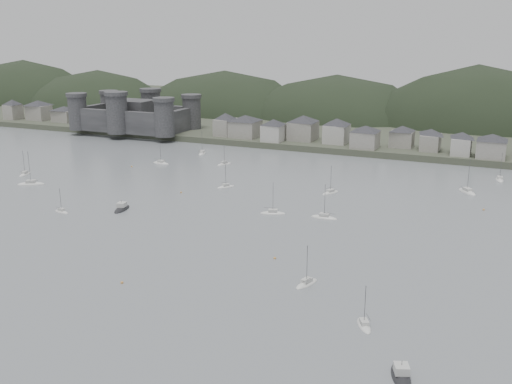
% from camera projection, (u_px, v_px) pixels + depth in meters
% --- Properties ---
extents(ground, '(900.00, 900.00, 0.00)m').
position_uv_depth(ground, '(109.00, 306.00, 121.92)').
color(ground, slate).
rests_on(ground, ground).
extents(far_shore_land, '(900.00, 250.00, 3.00)m').
position_uv_depth(far_shore_land, '(393.00, 117.00, 381.60)').
color(far_shore_land, '#383D2D').
rests_on(far_shore_land, ground).
extents(forested_ridge, '(851.55, 103.94, 102.57)m').
position_uv_depth(forested_ridge, '(392.00, 144.00, 360.50)').
color(forested_ridge, black).
rests_on(forested_ridge, ground).
extents(castle, '(66.00, 43.00, 20.00)m').
position_uv_depth(castle, '(135.00, 115.00, 324.60)').
color(castle, '#2D2D2F').
rests_on(castle, far_shore_land).
extents(waterfront_town, '(451.48, 28.46, 12.92)m').
position_uv_depth(waterfront_town, '(458.00, 140.00, 261.45)').
color(waterfront_town, gray).
rests_on(waterfront_town, far_shore_land).
extents(moored_fleet, '(247.48, 176.42, 13.59)m').
position_uv_depth(moored_fleet, '(206.00, 207.00, 190.65)').
color(moored_fleet, silver).
rests_on(moored_fleet, ground).
extents(motor_launch_near, '(5.87, 8.97, 4.01)m').
position_uv_depth(motor_launch_near, '(401.00, 376.00, 96.76)').
color(motor_launch_near, black).
rests_on(motor_launch_near, ground).
extents(motor_launch_far, '(5.11, 9.63, 4.16)m').
position_uv_depth(motor_launch_far, '(122.00, 209.00, 188.40)').
color(motor_launch_far, black).
rests_on(motor_launch_far, ground).
extents(mooring_buoys, '(172.62, 100.55, 0.70)m').
position_uv_depth(mooring_buoys, '(239.00, 220.00, 177.65)').
color(mooring_buoys, '#CE9044').
rests_on(mooring_buoys, ground).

